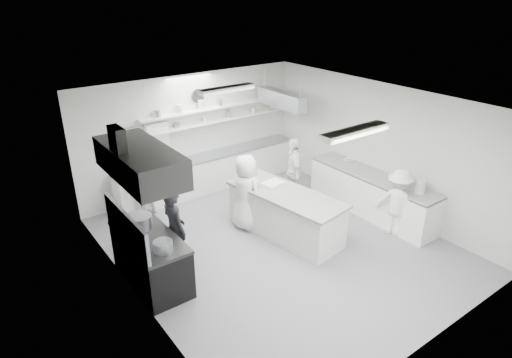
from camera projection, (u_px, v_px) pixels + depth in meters
floor at (277, 245)px, 9.28m from camera, size 6.00×7.00×0.02m
ceiling at (281, 103)px, 8.04m from camera, size 6.00×7.00×0.02m
wall_back at (192, 134)px, 11.24m from camera, size 6.00×0.04×3.00m
wall_front at (439, 263)px, 6.09m from camera, size 6.00×0.04×3.00m
wall_left at (132, 225)px, 7.04m from camera, size 0.04×7.00×3.00m
wall_right at (379, 148)px, 10.28m from camera, size 0.04×7.00×3.00m
stove at (151, 260)px, 7.98m from camera, size 0.80×1.80×0.90m
exhaust_hood at (140, 162)px, 7.20m from camera, size 0.85×2.00×0.50m
back_counter at (210, 172)px, 11.60m from camera, size 5.00×0.60×0.92m
shelf_lower at (218, 120)px, 11.42m from camera, size 4.20×0.26×0.04m
shelf_upper at (217, 107)px, 11.27m from camera, size 4.20×0.26×0.04m
pass_through_window at (144, 146)px, 10.54m from camera, size 1.30×0.04×1.00m
wall_clock at (198, 96)px, 10.93m from camera, size 0.32×0.05×0.32m
right_counter at (371, 195)px, 10.37m from camera, size 0.74×3.30×0.94m
pot_rack at (281, 100)px, 11.18m from camera, size 0.30×1.60×0.40m
light_fixture_front at (355, 132)px, 6.75m from camera, size 1.30×0.25×0.10m
light_fixture_rear at (227, 89)px, 9.40m from camera, size 1.30×0.25×0.10m
prep_island at (285, 215)px, 9.49m from camera, size 1.31×2.65×0.93m
stove_pot at (140, 223)px, 7.98m from camera, size 0.43×0.43×0.30m
cook_stove at (175, 230)px, 8.20m from camera, size 0.42×0.62×1.66m
cook_back at (140, 187)px, 10.09m from camera, size 0.91×0.85×1.50m
cook_island_left at (246, 192)px, 9.60m from camera, size 0.68×0.91×1.71m
cook_island_right at (294, 171)px, 10.72m from camera, size 0.84×1.05×1.67m
cook_right at (398, 202)px, 9.39m from camera, size 0.83×1.09×1.50m
bowl_island_a at (267, 188)px, 9.54m from camera, size 0.24×0.24×0.06m
bowl_island_b at (267, 182)px, 9.81m from camera, size 0.19×0.19×0.05m
bowl_right at (349, 161)px, 10.97m from camera, size 0.28×0.28×0.06m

